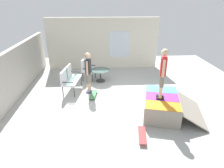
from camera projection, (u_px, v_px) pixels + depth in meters
ground_plane at (118, 100)px, 7.69m from camera, size 12.00×12.00×0.10m
back_wall_cinderblock at (9, 79)px, 7.06m from camera, size 9.00×0.20×1.92m
house_facade at (103, 44)px, 10.55m from camera, size 0.23×6.00×2.75m
skate_ramp at (162, 105)px, 6.61m from camera, size 2.20×2.32×0.63m
patio_bench at (69, 77)px, 8.12m from camera, size 1.32×0.74×1.02m
patio_chair_near_house at (87, 67)px, 9.26m from camera, size 0.74×0.69×1.02m
patio_table at (100, 73)px, 9.14m from camera, size 0.90×0.90×0.57m
person_watching at (88, 70)px, 7.79m from camera, size 0.47×0.29×1.71m
person_skater at (163, 71)px, 6.01m from camera, size 0.47×0.30×1.65m
skateboard_by_bench at (93, 94)px, 7.82m from camera, size 0.82×0.33×0.10m
skateboard_spare at (142, 135)px, 5.51m from camera, size 0.82×0.31×0.10m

